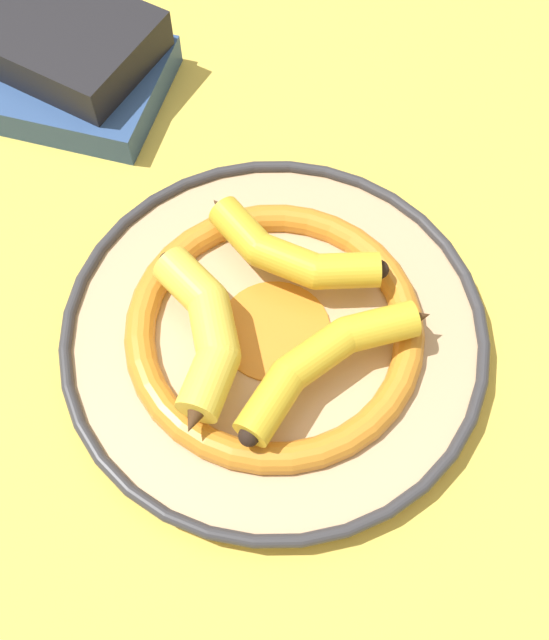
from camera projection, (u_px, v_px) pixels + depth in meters
ground_plane at (231, 356)px, 0.66m from camera, size 2.80×2.80×0.00m
decorative_bowl at (274, 332)px, 0.65m from camera, size 0.37×0.37×0.04m
banana_a at (205, 334)px, 0.61m from camera, size 0.14×0.12×0.04m
banana_b at (288, 253)px, 0.65m from camera, size 0.06×0.18×0.03m
banana_c at (326, 358)px, 0.60m from camera, size 0.18×0.11×0.03m
book_stack at (66, 61)px, 0.78m from camera, size 0.19×0.23×0.08m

